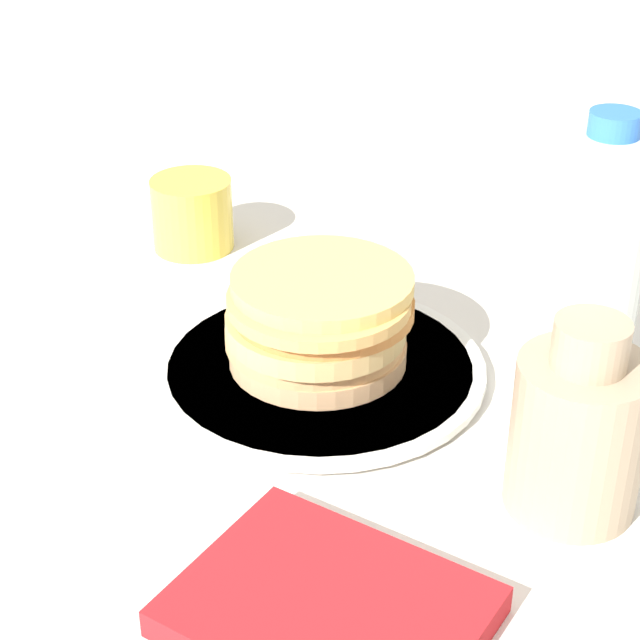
% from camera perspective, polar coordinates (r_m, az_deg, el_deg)
% --- Properties ---
extents(ground_plane, '(4.00, 4.00, 0.00)m').
position_cam_1_polar(ground_plane, '(0.87, -1.67, -3.90)').
color(ground_plane, silver).
extents(plate, '(0.28, 0.28, 0.01)m').
position_cam_1_polar(plate, '(0.89, -0.00, -2.62)').
color(plate, silver).
rests_on(plate, ground_plane).
extents(pancake_stack, '(0.16, 0.16, 0.08)m').
position_cam_1_polar(pancake_stack, '(0.87, -0.09, -0.03)').
color(pancake_stack, '#DDAB77').
rests_on(pancake_stack, plate).
extents(juice_glass, '(0.08, 0.08, 0.07)m').
position_cam_1_polar(juice_glass, '(1.10, -6.82, 5.65)').
color(juice_glass, yellow).
rests_on(juice_glass, ground_plane).
extents(cream_jug, '(0.09, 0.09, 0.15)m').
position_cam_1_polar(cream_jug, '(0.74, 13.60, -5.68)').
color(cream_jug, tan).
rests_on(cream_jug, ground_plane).
extents(water_bottle_near, '(0.08, 0.08, 0.23)m').
position_cam_1_polar(water_bottle_near, '(0.85, 14.42, 2.84)').
color(water_bottle_near, silver).
rests_on(water_bottle_near, ground_plane).
extents(napkin, '(0.22, 0.19, 0.02)m').
position_cam_1_polar(napkin, '(0.67, 0.46, -15.28)').
color(napkin, red).
rests_on(napkin, ground_plane).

